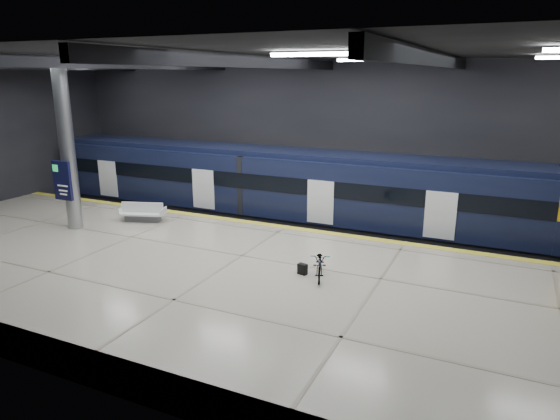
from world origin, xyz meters
The scene contains 10 objects.
ground centered at (0.00, 0.00, 0.00)m, with size 30.00×30.00×0.00m, color black.
room_shell centered at (0.00, 0.00, 5.72)m, with size 30.10×16.10×8.05m.
platform centered at (0.00, -2.50, 0.55)m, with size 30.00×11.00×1.10m, color #B3AA98.
safety_strip centered at (0.00, 2.75, 1.11)m, with size 30.00×0.40×0.01m, color yellow.
rails centered at (0.00, 5.50, 0.08)m, with size 30.00×1.52×0.16m.
train centered at (-0.14, 5.50, 2.06)m, with size 29.40×2.84×3.79m.
bench centered at (-6.05, 0.95, 1.40)m, with size 2.08×1.36×0.85m.
bicycle centered at (3.21, -1.69, 1.55)m, with size 0.59×1.71×0.90m, color #99999E.
pannier_bag centered at (2.61, -1.69, 1.28)m, with size 0.30×0.18×0.35m, color black.
info_column centered at (-8.00, -1.03, 4.46)m, with size 0.90×0.78×6.90m.
Camera 1 is at (8.27, -15.61, 7.34)m, focal length 32.00 mm.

